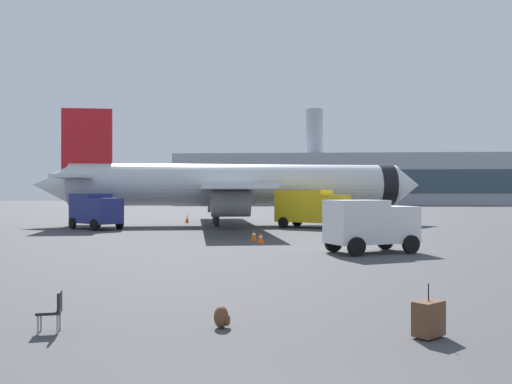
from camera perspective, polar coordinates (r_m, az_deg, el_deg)
airplane_at_gate at (r=50.53m, az=-2.20°, el=0.70°), size 35.66×32.34×10.50m
service_truck at (r=46.49m, az=-16.34°, el=-1.75°), size 5.10×4.75×2.90m
fuel_truck at (r=46.48m, az=5.77°, el=-1.55°), size 6.42×4.97×3.20m
cargo_van at (r=27.50m, az=11.80°, el=-3.21°), size 4.83×3.83×2.60m
safety_cone_near at (r=54.85m, az=-7.18°, el=-2.75°), size 0.44×0.44×0.84m
safety_cone_mid at (r=32.23m, az=0.48°, el=-4.75°), size 0.44×0.44×0.67m
safety_cone_far at (r=33.88m, az=-0.23°, el=-4.49°), size 0.44×0.44×0.71m
rolling_suitcase at (r=11.92m, az=17.48°, el=-12.42°), size 0.74×0.73×1.10m
traveller_backpack at (r=12.24m, az=-3.56°, el=-12.85°), size 0.36×0.40×0.48m
gate_chair at (r=12.52m, az=-20.34°, el=-11.32°), size 0.60×0.60×0.86m
terminal_building at (r=145.33m, az=10.68°, el=1.32°), size 95.38×17.08×24.93m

